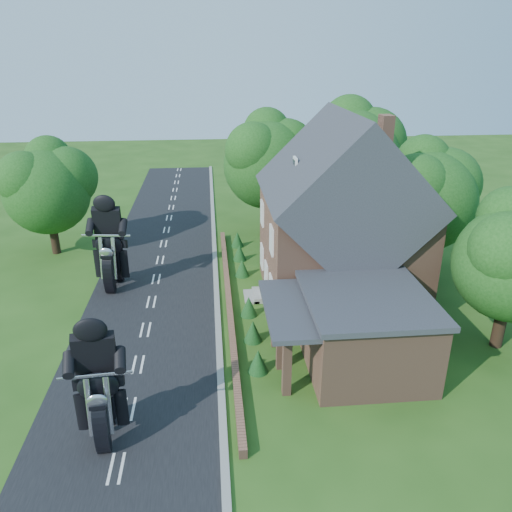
{
  "coord_description": "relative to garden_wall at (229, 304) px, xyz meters",
  "views": [
    {
      "loc": [
        3.49,
        -19.13,
        13.09
      ],
      "look_at": [
        5.82,
        5.43,
        2.8
      ],
      "focal_mm": 35.0,
      "sensor_mm": 36.0,
      "label": 1
    }
  ],
  "objects": [
    {
      "name": "annex",
      "position": [
        5.57,
        -5.8,
        1.57
      ],
      "size": [
        7.05,
        5.94,
        3.44
      ],
      "color": "#885B45",
      "rests_on": "ground"
    },
    {
      "name": "shrub_c",
      "position": [
        1.0,
        -1.0,
        0.35
      ],
      "size": [
        0.9,
        0.9,
        1.1
      ],
      "primitive_type": "cone",
      "color": "#133C16",
      "rests_on": "ground"
    },
    {
      "name": "road",
      "position": [
        -4.3,
        -5.0,
        -0.19
      ],
      "size": [
        7.0,
        80.0,
        0.02
      ],
      "primitive_type": "cube",
      "color": "black",
      "rests_on": "ground"
    },
    {
      "name": "tree_far_road",
      "position": [
        -11.16,
        9.11,
        4.64
      ],
      "size": [
        6.08,
        5.6,
        7.84
      ],
      "color": "black",
      "rests_on": "ground"
    },
    {
      "name": "tree_behind_left",
      "position": [
        3.86,
        12.13,
        5.53
      ],
      "size": [
        6.94,
        6.4,
        9.16
      ],
      "color": "black",
      "rests_on": "ground"
    },
    {
      "name": "ground",
      "position": [
        -4.3,
        -5.0,
        -0.2
      ],
      "size": [
        120.0,
        120.0,
        0.0
      ],
      "primitive_type": "plane",
      "color": "#264D15",
      "rests_on": "ground"
    },
    {
      "name": "motorcycle_lead",
      "position": [
        -4.86,
        -9.53,
        0.56
      ],
      "size": [
        0.54,
        1.66,
        1.52
      ],
      "primitive_type": null,
      "rotation": [
        0.0,
        0.0,
        3.22
      ],
      "color": "black",
      "rests_on": "ground"
    },
    {
      "name": "kerb",
      "position": [
        -0.65,
        -5.0,
        -0.14
      ],
      "size": [
        0.3,
        80.0,
        0.12
      ],
      "primitive_type": "cube",
      "color": "gray",
      "rests_on": "ground"
    },
    {
      "name": "house",
      "position": [
        6.19,
        1.0,
        4.14
      ],
      "size": [
        9.54,
        8.64,
        10.24
      ],
      "color": "#885B45",
      "rests_on": "ground"
    },
    {
      "name": "shrub_d",
      "position": [
        1.0,
        4.0,
        0.35
      ],
      "size": [
        0.9,
        0.9,
        1.1
      ],
      "primitive_type": "cone",
      "color": "#133C16",
      "rests_on": "ground"
    },
    {
      "name": "shrub_f",
      "position": [
        1.0,
        9.0,
        0.35
      ],
      "size": [
        0.9,
        0.9,
        1.1
      ],
      "primitive_type": "cone",
      "color": "#133C16",
      "rests_on": "ground"
    },
    {
      "name": "garden_wall",
      "position": [
        0.0,
        0.0,
        0.0
      ],
      "size": [
        0.3,
        22.0,
        0.4
      ],
      "primitive_type": "cube",
      "color": "#885B45",
      "rests_on": "ground"
    },
    {
      "name": "shrub_e",
      "position": [
        1.0,
        6.5,
        0.35
      ],
      "size": [
        0.9,
        0.9,
        1.1
      ],
      "primitive_type": "cone",
      "color": "#133C16",
      "rests_on": "ground"
    },
    {
      "name": "tree_house_right",
      "position": [
        12.35,
        3.62,
        4.99
      ],
      "size": [
        6.51,
        6.0,
        8.4
      ],
      "color": "black",
      "rests_on": "ground"
    },
    {
      "name": "tree_behind_house",
      "position": [
        9.88,
        11.14,
        6.03
      ],
      "size": [
        7.81,
        7.2,
        10.08
      ],
      "color": "black",
      "rests_on": "ground"
    },
    {
      "name": "motorcycle_follow",
      "position": [
        -6.61,
        3.08,
        0.65
      ],
      "size": [
        0.68,
        1.88,
        1.71
      ],
      "primitive_type": null,
      "rotation": [
        0.0,
        0.0,
        3.02
      ],
      "color": "black",
      "rests_on": "ground"
    },
    {
      "name": "shrub_b",
      "position": [
        1.0,
        -3.5,
        0.35
      ],
      "size": [
        0.9,
        0.9,
        1.1
      ],
      "primitive_type": "cone",
      "color": "#133C16",
      "rests_on": "ground"
    },
    {
      "name": "shrub_a",
      "position": [
        1.0,
        -6.0,
        0.35
      ],
      "size": [
        0.9,
        0.9,
        1.1
      ],
      "primitive_type": "cone",
      "color": "#133C16",
      "rests_on": "ground"
    }
  ]
}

